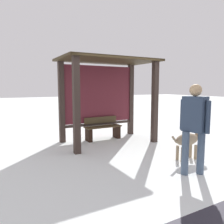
% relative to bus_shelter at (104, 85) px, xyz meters
% --- Properties ---
extents(ground_plane, '(60.00, 60.00, 0.00)m').
position_rel_bus_shelter_xyz_m(ground_plane, '(0.00, -0.25, -1.75)').
color(ground_plane, white).
extents(bus_shelter, '(2.90, 1.72, 2.53)m').
position_rel_bus_shelter_xyz_m(bus_shelter, '(0.00, 0.00, 0.00)').
color(bus_shelter, '#352924').
rests_on(bus_shelter, ground).
extents(bench_left_inside, '(1.21, 0.40, 0.72)m').
position_rel_bus_shelter_xyz_m(bench_left_inside, '(0.00, 0.14, -1.42)').
color(bench_left_inside, '#453821').
rests_on(bench_left_inside, ground).
extents(person_walking, '(0.46, 0.61, 1.76)m').
position_rel_bus_shelter_xyz_m(person_walking, '(0.27, -3.28, -0.72)').
color(person_walking, '#2F3F58').
rests_on(person_walking, ground).
extents(dog, '(0.97, 0.28, 0.65)m').
position_rel_bus_shelter_xyz_m(dog, '(0.90, -2.61, -1.29)').
color(dog, gray).
rests_on(dog, ground).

